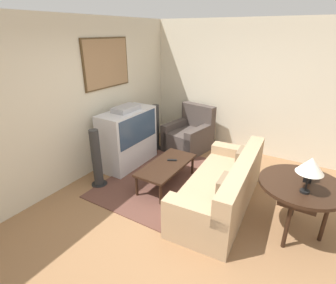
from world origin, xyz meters
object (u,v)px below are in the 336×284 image
at_px(speaker_tower_left, 97,160).
at_px(console_table, 301,188).
at_px(speaker_tower_right, 156,129).
at_px(mantel_clock, 309,172).
at_px(couch, 223,188).
at_px(coffee_table, 167,166).
at_px(tv, 128,138).
at_px(table_lamp, 311,166).
at_px(armchair, 189,136).

bearing_deg(speaker_tower_left, console_table, -80.75).
bearing_deg(speaker_tower_right, mantel_clock, -110.77).
bearing_deg(couch, coffee_table, -97.03).
distance_m(tv, table_lamp, 3.20).
xyz_separation_m(mantel_clock, speaker_tower_left, (-0.61, 3.06, -0.37)).
distance_m(speaker_tower_left, speaker_tower_right, 1.77).
height_order(tv, mantel_clock, tv).
bearing_deg(coffee_table, couch, -93.40).
bearing_deg(couch, mantel_clock, 89.50).
bearing_deg(coffee_table, tv, 75.29).
bearing_deg(mantel_clock, speaker_tower_right, 69.23).
height_order(table_lamp, speaker_tower_left, table_lamp).
height_order(mantel_clock, speaker_tower_right, speaker_tower_right).
height_order(coffee_table, console_table, console_table).
relative_size(table_lamp, mantel_clock, 1.97).
xyz_separation_m(table_lamp, mantel_clock, (0.31, -0.00, -0.23)).
relative_size(coffee_table, mantel_clock, 5.25).
bearing_deg(couch, tv, -102.82).
height_order(couch, mantel_clock, mantel_clock).
bearing_deg(speaker_tower_left, mantel_clock, -78.74).
distance_m(couch, armchair, 2.08).
xyz_separation_m(couch, armchair, (1.57, 1.36, 0.02)).
height_order(speaker_tower_left, speaker_tower_right, same).
relative_size(coffee_table, table_lamp, 2.66).
bearing_deg(speaker_tower_left, speaker_tower_right, 0.00).
distance_m(armchair, console_table, 2.90).
bearing_deg(armchair, mantel_clock, -22.23).
relative_size(speaker_tower_left, speaker_tower_right, 1.00).
distance_m(table_lamp, mantel_clock, 0.39).
xyz_separation_m(couch, console_table, (-0.06, -1.01, 0.37)).
bearing_deg(armchair, couch, -39.16).
bearing_deg(table_lamp, console_table, 11.59).
bearing_deg(armchair, tv, -109.40).
bearing_deg(tv, speaker_tower_left, -176.92).
xyz_separation_m(tv, console_table, (-0.39, -3.07, 0.11)).
bearing_deg(table_lamp, mantel_clock, -0.21).
height_order(tv, speaker_tower_right, tv).
bearing_deg(coffee_table, table_lamp, -98.64).
relative_size(table_lamp, speaker_tower_left, 0.44).
xyz_separation_m(coffee_table, mantel_clock, (-0.00, -2.07, 0.49)).
height_order(tv, table_lamp, tv).
relative_size(coffee_table, speaker_tower_left, 1.17).
distance_m(mantel_clock, speaker_tower_left, 3.14).
relative_size(console_table, mantel_clock, 4.49).
bearing_deg(tv, couch, -99.19).
distance_m(tv, speaker_tower_left, 0.89).
bearing_deg(armchair, coffee_table, -67.32).
relative_size(console_table, speaker_tower_left, 1.01).
relative_size(console_table, table_lamp, 2.28).
height_order(table_lamp, speaker_tower_right, table_lamp).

